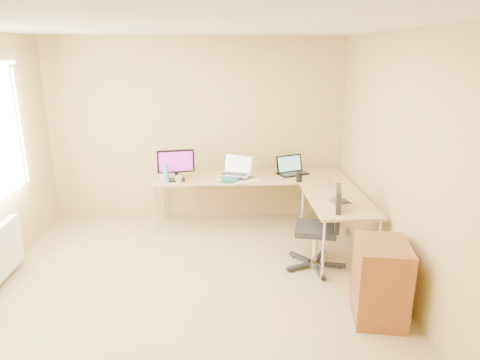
{
  "coord_description": "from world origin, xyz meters",
  "views": [
    {
      "loc": [
        0.32,
        -3.89,
        2.41
      ],
      "look_at": [
        0.55,
        1.1,
        0.9
      ],
      "focal_mm": 32.32,
      "sensor_mm": 36.0,
      "label": 1
    }
  ],
  "objects_px": {
    "keyboard": "(248,181)",
    "desk_fan": "(170,164)",
    "monitor": "(176,165)",
    "laptop_return": "(341,194)",
    "laptop_center": "(236,166)",
    "water_bottle": "(166,173)",
    "desk_return": "(336,227)",
    "laptop_black": "(293,165)",
    "mug": "(179,180)",
    "desk_main": "(250,201)",
    "office_chair": "(316,226)",
    "cabinet": "(380,282)"
  },
  "relations": [
    {
      "from": "office_chair",
      "to": "cabinet",
      "type": "xyz_separation_m",
      "value": [
        0.38,
        -1.01,
        -0.14
      ]
    },
    {
      "from": "monitor",
      "to": "desk_fan",
      "type": "xyz_separation_m",
      "value": [
        -0.13,
        0.35,
        -0.08
      ]
    },
    {
      "from": "laptop_return",
      "to": "cabinet",
      "type": "xyz_separation_m",
      "value": [
        0.08,
        -1.14,
        -0.47
      ]
    },
    {
      "from": "laptop_return",
      "to": "keyboard",
      "type": "bearing_deg",
      "value": 32.17
    },
    {
      "from": "desk_return",
      "to": "mug",
      "type": "bearing_deg",
      "value": 160.03
    },
    {
      "from": "mug",
      "to": "desk_main",
      "type": "bearing_deg",
      "value": 17.24
    },
    {
      "from": "desk_return",
      "to": "desk_fan",
      "type": "distance_m",
      "value": 2.47
    },
    {
      "from": "mug",
      "to": "laptop_return",
      "type": "distance_m",
      "value": 2.1
    },
    {
      "from": "keyboard",
      "to": "desk_main",
      "type": "bearing_deg",
      "value": 61.29
    },
    {
      "from": "laptop_black",
      "to": "keyboard",
      "type": "distance_m",
      "value": 0.75
    },
    {
      "from": "office_chair",
      "to": "desk_fan",
      "type": "bearing_deg",
      "value": 154.03
    },
    {
      "from": "desk_main",
      "to": "monitor",
      "type": "relative_size",
      "value": 5.41
    },
    {
      "from": "water_bottle",
      "to": "desk_fan",
      "type": "distance_m",
      "value": 0.46
    },
    {
      "from": "laptop_black",
      "to": "water_bottle",
      "type": "xyz_separation_m",
      "value": [
        -1.73,
        -0.32,
        -0.0
      ]
    },
    {
      "from": "keyboard",
      "to": "cabinet",
      "type": "distance_m",
      "value": 2.31
    },
    {
      "from": "desk_return",
      "to": "cabinet",
      "type": "relative_size",
      "value": 1.68
    },
    {
      "from": "water_bottle",
      "to": "cabinet",
      "type": "relative_size",
      "value": 0.33
    },
    {
      "from": "laptop_center",
      "to": "office_chair",
      "type": "height_order",
      "value": "laptop_center"
    },
    {
      "from": "water_bottle",
      "to": "desk_fan",
      "type": "height_order",
      "value": "desk_fan"
    },
    {
      "from": "monitor",
      "to": "laptop_return",
      "type": "xyz_separation_m",
      "value": [
        1.97,
        -0.98,
        -0.11
      ]
    },
    {
      "from": "desk_return",
      "to": "water_bottle",
      "type": "height_order",
      "value": "water_bottle"
    },
    {
      "from": "laptop_black",
      "to": "laptop_center",
      "type": "bearing_deg",
      "value": 167.92
    },
    {
      "from": "mug",
      "to": "laptop_return",
      "type": "height_order",
      "value": "laptop_return"
    },
    {
      "from": "desk_return",
      "to": "keyboard",
      "type": "distance_m",
      "value": 1.31
    },
    {
      "from": "laptop_black",
      "to": "desk_return",
      "type": "bearing_deg",
      "value": -93.8
    },
    {
      "from": "desk_fan",
      "to": "desk_return",
      "type": "bearing_deg",
      "value": -22.29
    },
    {
      "from": "desk_return",
      "to": "monitor",
      "type": "bearing_deg",
      "value": 156.81
    },
    {
      "from": "keyboard",
      "to": "mug",
      "type": "distance_m",
      "value": 0.91
    },
    {
      "from": "desk_main",
      "to": "cabinet",
      "type": "height_order",
      "value": "cabinet"
    },
    {
      "from": "monitor",
      "to": "mug",
      "type": "distance_m",
      "value": 0.22
    },
    {
      "from": "laptop_center",
      "to": "laptop_return",
      "type": "bearing_deg",
      "value": -17.72
    },
    {
      "from": "laptop_return",
      "to": "office_chair",
      "type": "relative_size",
      "value": 0.3
    },
    {
      "from": "monitor",
      "to": "office_chair",
      "type": "bearing_deg",
      "value": -43.65
    },
    {
      "from": "office_chair",
      "to": "cabinet",
      "type": "relative_size",
      "value": 1.26
    },
    {
      "from": "laptop_center",
      "to": "office_chair",
      "type": "distance_m",
      "value": 1.51
    },
    {
      "from": "water_bottle",
      "to": "laptop_black",
      "type": "bearing_deg",
      "value": 10.34
    },
    {
      "from": "keyboard",
      "to": "laptop_black",
      "type": "bearing_deg",
      "value": 8.94
    },
    {
      "from": "desk_return",
      "to": "keyboard",
      "type": "bearing_deg",
      "value": 145.03
    },
    {
      "from": "monitor",
      "to": "laptop_center",
      "type": "bearing_deg",
      "value": -5.49
    },
    {
      "from": "desk_fan",
      "to": "office_chair",
      "type": "bearing_deg",
      "value": -32.1
    },
    {
      "from": "water_bottle",
      "to": "mug",
      "type": "bearing_deg",
      "value": -13.86
    },
    {
      "from": "mug",
      "to": "desk_fan",
      "type": "height_order",
      "value": "desk_fan"
    },
    {
      "from": "laptop_center",
      "to": "water_bottle",
      "type": "bearing_deg",
      "value": -146.1
    },
    {
      "from": "water_bottle",
      "to": "laptop_return",
      "type": "relative_size",
      "value": 0.85
    },
    {
      "from": "desk_return",
      "to": "laptop_center",
      "type": "xyz_separation_m",
      "value": [
        -1.17,
        0.9,
        0.53
      ]
    },
    {
      "from": "mug",
      "to": "office_chair",
      "type": "height_order",
      "value": "office_chair"
    },
    {
      "from": "desk_main",
      "to": "monitor",
      "type": "distance_m",
      "value": 1.16
    },
    {
      "from": "keyboard",
      "to": "desk_fan",
      "type": "relative_size",
      "value": 1.41
    },
    {
      "from": "desk_main",
      "to": "office_chair",
      "type": "height_order",
      "value": "office_chair"
    },
    {
      "from": "desk_return",
      "to": "office_chair",
      "type": "xyz_separation_m",
      "value": [
        -0.32,
        -0.27,
        0.14
      ]
    }
  ]
}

